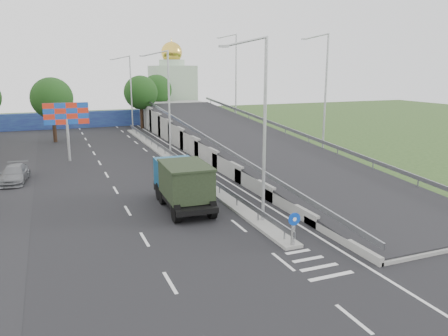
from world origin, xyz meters
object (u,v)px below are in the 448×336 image
lamp_post_mid (167,98)px  church (173,87)px  lamp_post_near (262,122)px  parked_car_d (14,174)px  billboard (66,117)px  sign_bollard (293,229)px  lamp_post_far (130,89)px  dump_truck (182,182)px

lamp_post_mid → church: (9.89, 34.00, -0.50)m
lamp_post_near → parked_car_d: 20.98m
church → billboard: bearing=-120.7°
sign_bollard → church: 58.84m
lamp_post_far → billboard: size_ratio=1.83×
sign_bollard → dump_truck: 8.90m
sign_bollard → lamp_post_near: 6.12m
dump_truck → lamp_post_mid: bearing=80.6°
church → lamp_post_near: bearing=-100.4°
lamp_post_far → parked_car_d: size_ratio=2.20×
sign_bollard → lamp_post_near: lamp_post_near is taller
lamp_post_mid → dump_truck: lamp_post_mid is taller
sign_bollard → parked_car_d: size_ratio=0.36×
lamp_post_mid → billboard: (-9.11, 2.00, -1.62)m
lamp_post_near → lamp_post_far: bearing=90.0°
sign_bollard → dump_truck: size_ratio=0.24×
church → lamp_post_far: bearing=-125.2°
lamp_post_near → lamp_post_far: same height
billboard → parked_car_d: billboard is taller
lamp_post_far → dump_truck: 35.89m
lamp_post_mid → sign_bollard: bearing=-90.3°
billboard → dump_truck: bearing=-71.4°
lamp_post_far → parked_car_d: lamp_post_far is taller
billboard → sign_bollard: bearing=-70.8°
lamp_post_far → billboard: 20.24m
lamp_post_mid → parked_car_d: bearing=-160.5°
lamp_post_mid → lamp_post_far: 20.00m
sign_bollard → dump_truck: bearing=110.4°
sign_bollard → lamp_post_near: size_ratio=0.17×
lamp_post_near → church: size_ratio=0.73×
lamp_post_mid → parked_car_d: 15.21m
parked_car_d → billboard: bearing=63.6°
lamp_post_mid → church: size_ratio=0.73×
sign_bollard → parked_car_d: sign_bollard is taller
lamp_post_mid → church: church is taller
sign_bollard → lamp_post_mid: 24.30m
lamp_post_mid → billboard: bearing=167.6°
lamp_post_near → parked_car_d: size_ratio=2.20×
lamp_post_near → church: bearing=79.6°
church → billboard: size_ratio=2.51×
church → dump_truck: (-13.10, -49.51, -3.66)m
parked_car_d → sign_bollard: bearing=-48.4°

